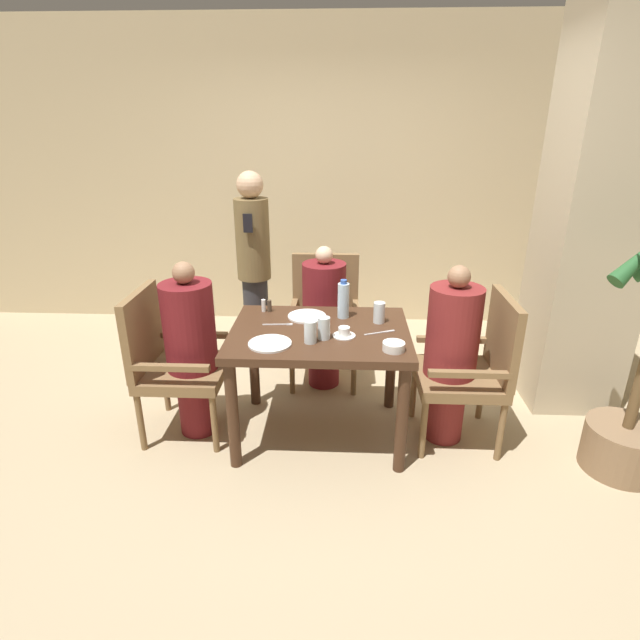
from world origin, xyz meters
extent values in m
plane|color=tan|center=(0.00, 0.00, 0.00)|extent=(16.00, 16.00, 0.00)
cube|color=#C6B289|center=(0.00, 2.09, 1.40)|extent=(8.00, 0.06, 2.80)
cube|color=#BCAD8E|center=(1.78, 0.58, 1.35)|extent=(0.59, 0.59, 2.70)
cube|color=#422819|center=(0.00, 0.00, 0.71)|extent=(1.09, 0.83, 0.05)
cylinder|color=#422819|center=(-0.49, -0.36, 0.34)|extent=(0.07, 0.07, 0.69)
cylinder|color=#422819|center=(0.49, -0.36, 0.34)|extent=(0.07, 0.07, 0.69)
cylinder|color=#422819|center=(-0.49, 0.36, 0.34)|extent=(0.07, 0.07, 0.69)
cylinder|color=#422819|center=(0.49, 0.36, 0.34)|extent=(0.07, 0.07, 0.69)
cube|color=brown|center=(-0.87, 0.00, 0.43)|extent=(0.52, 0.52, 0.07)
cube|color=brown|center=(-1.11, 0.00, 0.72)|extent=(0.05, 0.52, 0.50)
cube|color=brown|center=(-0.87, 0.24, 0.59)|extent=(0.47, 0.04, 0.04)
cube|color=brown|center=(-0.87, -0.24, 0.59)|extent=(0.47, 0.04, 0.04)
cylinder|color=brown|center=(-0.64, 0.23, 0.20)|extent=(0.04, 0.04, 0.40)
cylinder|color=brown|center=(-0.64, -0.23, 0.20)|extent=(0.04, 0.04, 0.40)
cylinder|color=brown|center=(-1.10, 0.23, 0.20)|extent=(0.04, 0.04, 0.40)
cylinder|color=brown|center=(-1.10, -0.23, 0.20)|extent=(0.04, 0.04, 0.40)
cylinder|color=maroon|center=(-0.81, 0.00, 0.23)|extent=(0.24, 0.24, 0.47)
cylinder|color=maroon|center=(-0.81, 0.00, 0.75)|extent=(0.32, 0.32, 0.56)
sphere|color=#997051|center=(-0.81, 0.00, 1.09)|extent=(0.13, 0.13, 0.13)
cube|color=brown|center=(0.00, 0.74, 0.43)|extent=(0.52, 0.52, 0.07)
cube|color=brown|center=(0.00, 0.98, 0.72)|extent=(0.52, 0.05, 0.50)
cube|color=brown|center=(0.24, 0.74, 0.59)|extent=(0.04, 0.47, 0.04)
cube|color=brown|center=(-0.24, 0.74, 0.59)|extent=(0.04, 0.47, 0.04)
cylinder|color=brown|center=(0.23, 0.51, 0.20)|extent=(0.04, 0.04, 0.40)
cylinder|color=brown|center=(-0.23, 0.51, 0.20)|extent=(0.04, 0.04, 0.40)
cylinder|color=brown|center=(0.23, 0.97, 0.20)|extent=(0.04, 0.04, 0.40)
cylinder|color=brown|center=(-0.23, 0.97, 0.20)|extent=(0.04, 0.04, 0.40)
cylinder|color=maroon|center=(0.00, 0.68, 0.23)|extent=(0.24, 0.24, 0.47)
cylinder|color=maroon|center=(0.00, 0.68, 0.72)|extent=(0.32, 0.32, 0.51)
sphere|color=beige|center=(0.00, 0.68, 1.04)|extent=(0.13, 0.13, 0.13)
cube|color=brown|center=(0.87, 0.00, 0.43)|extent=(0.52, 0.52, 0.07)
cube|color=brown|center=(1.11, 0.00, 0.72)|extent=(0.05, 0.52, 0.50)
cube|color=brown|center=(0.87, -0.24, 0.59)|extent=(0.47, 0.04, 0.04)
cube|color=brown|center=(0.87, 0.24, 0.59)|extent=(0.47, 0.04, 0.04)
cylinder|color=brown|center=(0.64, -0.23, 0.20)|extent=(0.04, 0.04, 0.40)
cylinder|color=brown|center=(0.64, 0.23, 0.20)|extent=(0.04, 0.04, 0.40)
cylinder|color=brown|center=(1.10, -0.23, 0.20)|extent=(0.04, 0.04, 0.40)
cylinder|color=brown|center=(1.10, 0.23, 0.20)|extent=(0.04, 0.04, 0.40)
cylinder|color=maroon|center=(0.81, 0.00, 0.23)|extent=(0.24, 0.24, 0.47)
cylinder|color=maroon|center=(0.81, 0.00, 0.75)|extent=(0.32, 0.32, 0.56)
sphere|color=#997051|center=(0.81, 0.00, 1.09)|extent=(0.13, 0.13, 0.13)
cylinder|color=#2D2D33|center=(-0.58, 1.05, 0.37)|extent=(0.21, 0.21, 0.74)
cylinder|color=brown|center=(-0.58, 1.05, 1.06)|extent=(0.27, 0.27, 0.63)
sphere|color=tan|center=(-0.58, 1.05, 1.48)|extent=(0.21, 0.21, 0.21)
cube|color=black|center=(-0.58, 0.89, 1.22)|extent=(0.07, 0.01, 0.14)
cylinder|color=#896B4C|center=(1.80, -0.28, 0.14)|extent=(0.44, 0.44, 0.29)
cylinder|color=white|center=(-0.09, 0.21, 0.74)|extent=(0.25, 0.25, 0.01)
cylinder|color=white|center=(-0.27, -0.22, 0.74)|extent=(0.25, 0.25, 0.01)
cylinder|color=white|center=(0.15, -0.09, 0.74)|extent=(0.14, 0.14, 0.01)
cylinder|color=white|center=(0.15, -0.09, 0.77)|extent=(0.07, 0.07, 0.05)
cylinder|color=white|center=(0.42, -0.27, 0.76)|extent=(0.13, 0.13, 0.05)
cylinder|color=silver|center=(0.14, 0.22, 0.85)|extent=(0.07, 0.07, 0.23)
cylinder|color=#3359B2|center=(0.14, 0.22, 0.98)|extent=(0.04, 0.04, 0.03)
cylinder|color=silver|center=(0.37, 0.14, 0.81)|extent=(0.07, 0.07, 0.13)
cylinder|color=silver|center=(-0.05, -0.18, 0.81)|extent=(0.07, 0.07, 0.13)
cylinder|color=silver|center=(0.03, -0.12, 0.81)|extent=(0.07, 0.07, 0.13)
cylinder|color=white|center=(-0.39, 0.30, 0.78)|extent=(0.03, 0.03, 0.08)
cylinder|color=#4C3D2D|center=(-0.35, 0.30, 0.78)|extent=(0.03, 0.03, 0.08)
cube|color=silver|center=(-0.28, 0.07, 0.74)|extent=(0.17, 0.02, 0.00)
cube|color=silver|center=(-0.19, 0.08, 0.74)|extent=(0.04, 0.03, 0.00)
cube|color=silver|center=(0.35, -0.03, 0.74)|extent=(0.16, 0.07, 0.00)
cube|color=silver|center=(0.43, 0.00, 0.74)|extent=(0.06, 0.04, 0.00)
camera|label=1|loc=(0.13, -2.80, 1.93)|focal=28.00mm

